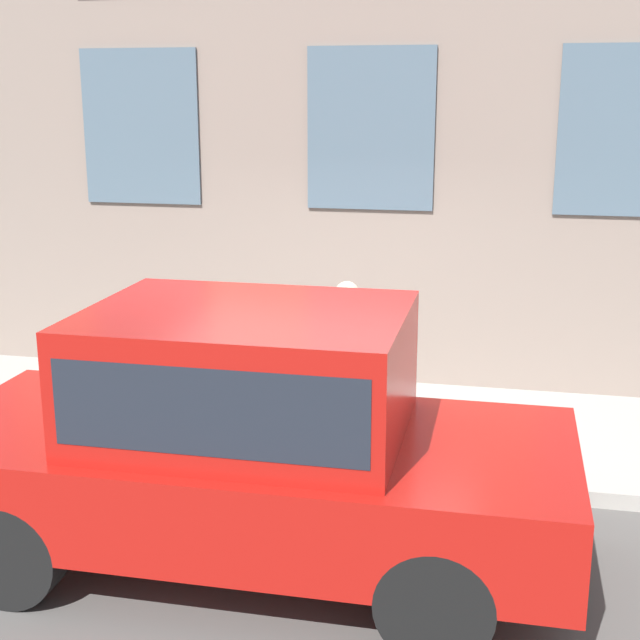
{
  "coord_description": "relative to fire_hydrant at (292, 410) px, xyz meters",
  "views": [
    {
      "loc": [
        -6.62,
        -1.42,
        3.12
      ],
      "look_at": [
        0.65,
        0.15,
        1.22
      ],
      "focal_mm": 50.0,
      "sensor_mm": 36.0,
      "label": 1
    }
  ],
  "objects": [
    {
      "name": "parked_car_red_near",
      "position": [
        -1.7,
        -0.13,
        0.47
      ],
      "size": [
        1.8,
        4.24,
        1.78
      ],
      "color": "black",
      "rests_on": "ground_plane"
    },
    {
      "name": "ground_plane",
      "position": [
        -0.36,
        -0.33,
        -0.49
      ],
      "size": [
        80.0,
        80.0,
        0.0
      ],
      "primitive_type": "plane",
      "color": "#514F4C"
    },
    {
      "name": "fire_hydrant",
      "position": [
        0.0,
        0.0,
        0.0
      ],
      "size": [
        0.3,
        0.42,
        0.7
      ],
      "color": "#2D7260",
      "rests_on": "sidewalk"
    },
    {
      "name": "sidewalk",
      "position": [
        0.83,
        -0.33,
        -0.42
      ],
      "size": [
        2.38,
        60.0,
        0.13
      ],
      "color": "#9E9B93",
      "rests_on": "ground_plane"
    },
    {
      "name": "person",
      "position": [
        0.57,
        -0.37,
        0.47
      ],
      "size": [
        0.33,
        0.22,
        1.37
      ],
      "rotation": [
        0.0,
        0.0,
        -1.26
      ],
      "color": "#998466",
      "rests_on": "sidewalk"
    }
  ]
}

